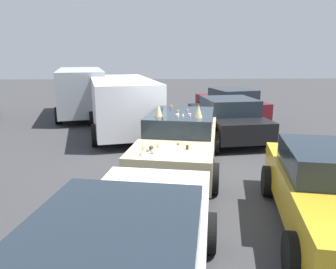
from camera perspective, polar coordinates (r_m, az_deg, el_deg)
ground_plane at (r=8.49m, az=2.03°, el=-5.88°), size 60.00×60.00×0.00m
art_car_decorated at (r=8.32m, az=2.12°, el=-1.05°), size 4.86×2.66×1.72m
parked_van_row_back_far at (r=15.73m, az=-14.97°, el=7.48°), size 5.34×2.98×2.17m
parked_van_behind_left at (r=12.02m, az=-8.05°, el=5.48°), size 5.39×3.10×1.99m
parked_sedan_row_back_center at (r=3.74m, az=-7.61°, el=-21.94°), size 4.73×2.53×1.43m
parked_sedan_near_right at (r=11.52m, az=10.21°, el=2.85°), size 4.46×2.41×1.42m
parked_sedan_behind_right at (r=14.99m, az=10.86°, el=5.35°), size 4.46×2.71×1.37m
parked_sedan_row_back_far at (r=6.06m, az=27.35°, el=-8.88°), size 4.47×2.61×1.40m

